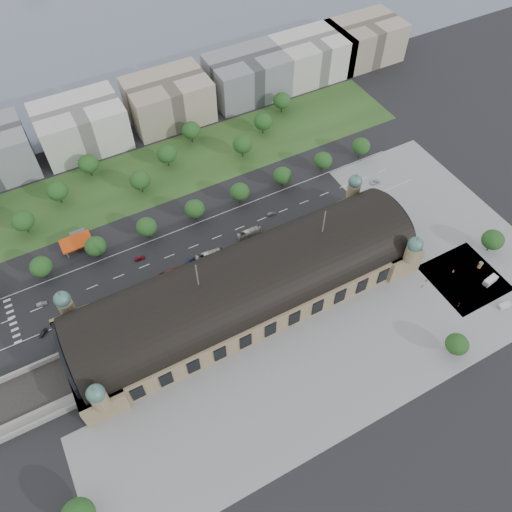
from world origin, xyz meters
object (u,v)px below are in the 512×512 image
traffic_car_1 (42,304)px  parked_car_4 (117,311)px  parked_car_5 (146,298)px  van_east (490,281)px  van_south (504,306)px  parked_car_3 (99,309)px  bus_west (173,273)px  bus_mid (210,255)px  parked_car_2 (121,300)px  pedestrian_3 (459,304)px  traffic_car_4 (191,260)px  pedestrian_5 (453,271)px  pedestrian_0 (423,286)px  parked_car_0 (43,333)px  traffic_car_5 (272,214)px  advertising_column (480,265)px  parked_car_6 (187,281)px  petrol_station (77,239)px  pedestrian_2 (426,280)px  traffic_car_6 (375,182)px  bus_east (249,233)px  traffic_car_3 (140,258)px  pedestrian_1 (458,306)px

traffic_car_1 → parked_car_4: size_ratio=0.94×
parked_car_5 → van_east: size_ratio=0.79×
parked_car_5 → van_south: 151.05m
parked_car_4 → parked_car_3: bearing=-158.6°
bus_west → bus_mid: 18.47m
parked_car_2 → parked_car_4: parked_car_2 is taller
van_south → pedestrian_3: size_ratio=3.48×
parked_car_5 → traffic_car_4: bearing=88.3°
bus_mid → pedestrian_5: 108.66m
parked_car_4 → van_south: 162.38m
traffic_car_1 → pedestrian_0: bearing=-110.9°
parked_car_5 → parked_car_0: bearing=-118.3°
bus_mid → van_south: (97.48, -82.74, -0.70)m
traffic_car_5 → bus_west: size_ratio=0.35×
parked_car_2 → advertising_column: bearing=45.7°
parked_car_6 → petrol_station: bearing=-179.2°
parked_car_0 → van_east: van_east is taller
parked_car_6 → parked_car_3: bearing=-133.8°
bus_mid → advertising_column: size_ratio=3.65×
parked_car_2 → bus_mid: 43.21m
traffic_car_1 → parked_car_2: size_ratio=0.78×
pedestrian_2 → pedestrian_3: (4.31, -15.90, -0.02)m
bus_west → van_south: bearing=-122.5°
advertising_column → parked_car_3: bearing=159.4°
bus_mid → traffic_car_6: bearing=-82.9°
parked_car_6 → bus_east: bearing=68.9°
bus_mid → pedestrian_2: bus_mid is taller
parked_car_0 → van_south: size_ratio=0.77×
petrol_station → bus_east: petrol_station is taller
parked_car_0 → bus_west: bus_west is taller
advertising_column → pedestrian_0: advertising_column is taller
traffic_car_5 → van_south: van_south is taller
traffic_car_5 → bus_west: (-56.07, -11.30, 1.03)m
traffic_car_3 → bus_west: (9.99, -15.75, 1.06)m
parked_car_0 → pedestrian_2: (153.64, -53.43, 0.11)m
parked_car_0 → bus_mid: bus_mid is taller
parked_car_2 → advertising_column: (146.60, -58.67, 1.03)m
van_east → pedestrian_1: (-20.51, -3.05, -0.57)m
bus_east → van_east: (79.27, -73.97, -0.27)m
pedestrian_3 → pedestrian_5: size_ratio=0.85×
traffic_car_1 → parked_car_0: (-2.77, -14.23, 0.01)m
parked_car_2 → pedestrian_0: 129.50m
parked_car_4 → pedestrian_2: pedestrian_2 is taller
petrol_station → traffic_car_4: petrol_station is taller
advertising_column → pedestrian_5: (-12.13, 3.50, -0.88)m
traffic_car_1 → bus_west: 56.18m
van_east → traffic_car_5: bearing=120.2°
parked_car_2 → pedestrian_0: bearing=42.4°
parked_car_0 → bus_west: 57.64m
traffic_car_1 → parked_car_6: parked_car_6 is taller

